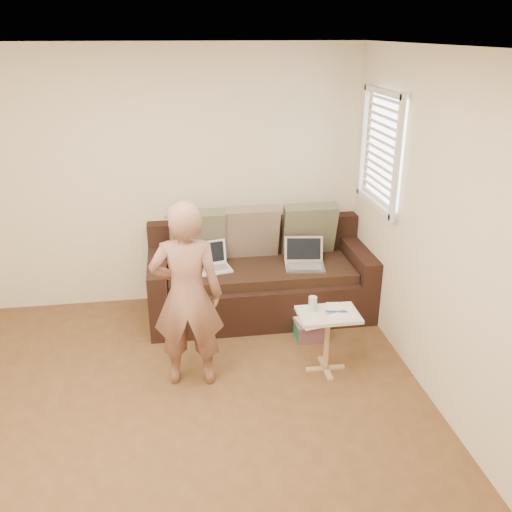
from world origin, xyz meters
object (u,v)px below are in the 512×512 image
at_px(drinking_glass, 313,303).
at_px(sofa, 260,274).
at_px(side_table, 327,342).
at_px(striped_box, 309,329).
at_px(laptop_white, 213,270).
at_px(person, 187,296).
at_px(laptop_silver, 305,268).

bearing_deg(drinking_glass, sofa, 104.54).
bearing_deg(side_table, sofa, 109.12).
height_order(drinking_glass, striped_box, drinking_glass).
bearing_deg(striped_box, laptop_white, 148.36).
bearing_deg(side_table, striped_box, 91.21).
xyz_separation_m(laptop_white, person, (-0.28, -1.04, 0.26)).
xyz_separation_m(laptop_silver, striped_box, (-0.05, -0.44, -0.43)).
height_order(person, drinking_glass, person).
height_order(laptop_white, person, person).
relative_size(side_table, drinking_glass, 4.55).
bearing_deg(sofa, person, -124.77).
bearing_deg(laptop_white, sofa, -5.94).
xyz_separation_m(laptop_white, side_table, (0.87, -1.07, -0.25)).
height_order(laptop_silver, drinking_glass, drinking_glass).
distance_m(sofa, drinking_glass, 1.09).
relative_size(sofa, striped_box, 7.97).
height_order(sofa, person, person).
height_order(sofa, drinking_glass, sofa).
xyz_separation_m(person, side_table, (1.14, -0.03, -0.51)).
xyz_separation_m(sofa, laptop_silver, (0.43, -0.13, 0.10)).
bearing_deg(sofa, laptop_silver, -17.36).
height_order(laptop_silver, laptop_white, same).
relative_size(laptop_white, striped_box, 1.29).
bearing_deg(laptop_silver, person, -132.71).
height_order(sofa, laptop_silver, sofa).
bearing_deg(drinking_glass, person, -177.43).
bearing_deg(drinking_glass, striped_box, 77.30).
bearing_deg(person, drinking_glass, -171.38).
xyz_separation_m(sofa, drinking_glass, (0.27, -1.04, 0.18)).
height_order(sofa, striped_box, sofa).
bearing_deg(laptop_white, striped_box, -43.28).
distance_m(laptop_white, side_table, 1.40).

